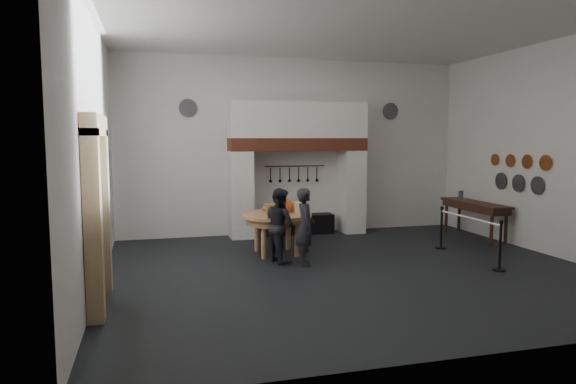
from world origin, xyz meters
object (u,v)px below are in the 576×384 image
object	(u,v)px
work_table	(276,215)
barrier_post_far	(441,229)
visitor_near	(305,227)
barrier_post_near	(500,247)
iron_range	(297,224)
visitor_far	(280,225)
side_table	(475,203)

from	to	relation	value
work_table	barrier_post_far	xyz separation A→B (m)	(3.70, -0.44, -0.39)
work_table	visitor_near	bearing A→B (deg)	-73.92
visitor_near	barrier_post_far	bearing A→B (deg)	-70.01
visitor_near	barrier_post_near	size ratio (longest dim) A/B	1.68
iron_range	barrier_post_near	size ratio (longest dim) A/B	2.11
iron_range	barrier_post_near	xyz separation A→B (m)	(2.63, -4.54, 0.20)
iron_range	visitor_near	bearing A→B (deg)	-103.27
iron_range	barrier_post_far	world-z (taller)	barrier_post_far
work_table	visitor_near	world-z (taller)	visitor_near
iron_range	barrier_post_far	bearing A→B (deg)	-43.95
visitor_near	visitor_far	distance (m)	0.57
work_table	side_table	world-z (taller)	side_table
iron_range	work_table	xyz separation A→B (m)	(-1.06, -2.10, 0.59)
iron_range	barrier_post_near	bearing A→B (deg)	-59.87
visitor_near	side_table	xyz separation A→B (m)	(4.85, 1.54, 0.11)
visitor_near	iron_range	bearing A→B (deg)	-4.01
side_table	visitor_far	bearing A→B (deg)	-167.80
side_table	barrier_post_far	world-z (taller)	same
visitor_far	side_table	world-z (taller)	visitor_far
visitor_far	barrier_post_far	world-z (taller)	visitor_far
barrier_post_far	work_table	bearing A→B (deg)	173.26
iron_range	barrier_post_near	distance (m)	5.25
barrier_post_near	side_table	bearing A→B (deg)	63.15
visitor_near	barrier_post_far	size ratio (longest dim) A/B	1.68
visitor_near	barrier_post_near	bearing A→B (deg)	-102.61
visitor_far	side_table	size ratio (longest dim) A/B	0.68
work_table	barrier_post_near	world-z (taller)	barrier_post_near
side_table	barrier_post_near	distance (m)	3.27
visitor_far	barrier_post_near	world-z (taller)	visitor_far
side_table	barrier_post_near	xyz separation A→B (m)	(-1.47, -2.89, -0.42)
iron_range	visitor_near	distance (m)	3.31
iron_range	work_table	size ratio (longest dim) A/B	1.27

